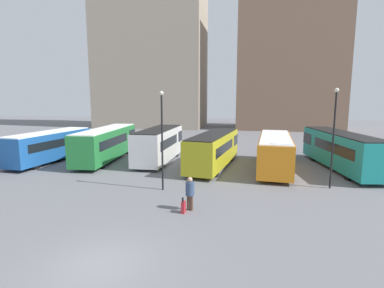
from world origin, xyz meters
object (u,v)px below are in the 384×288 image
lamp_post_1 (334,131)px  bus_3 (214,149)px  traveler (190,191)px  lamp_post_0 (162,134)px  bus_5 (340,149)px  suitcase (183,207)px  bus_2 (159,144)px  bus_4 (275,151)px  bus_0 (50,145)px  bus_1 (107,143)px

lamp_post_1 → bus_3: bearing=149.1°
traveler → lamp_post_0: lamp_post_0 is taller
bus_5 → traveler: (-10.94, -11.72, -0.61)m
bus_3 → suitcase: (-0.46, -11.05, -1.30)m
bus_2 → bus_4: (10.61, -1.40, -0.15)m
bus_4 → lamp_post_1: lamp_post_1 is taller
bus_5 → lamp_post_1: lamp_post_1 is taller
lamp_post_1 → bus_0: bearing=169.1°
traveler → suitcase: (-0.27, -0.44, -0.79)m
bus_1 → bus_4: bus_1 is taller
suitcase → bus_5: bearing=-39.8°
bus_4 → suitcase: bus_4 is taller
bus_5 → suitcase: 16.60m
bus_2 → bus_3: bearing=-104.1°
lamp_post_0 → lamp_post_1: size_ratio=0.97×
bus_4 → traveler: bus_4 is taller
lamp_post_0 → lamp_post_1: 11.27m
bus_1 → suitcase: bus_1 is taller
bus_4 → bus_5: 5.64m
lamp_post_1 → bus_5: bearing=69.2°
bus_2 → traveler: 13.12m
lamp_post_0 → bus_0: bearing=152.1°
lamp_post_1 → bus_2: bearing=155.0°
bus_5 → traveler: bus_5 is taller
bus_5 → suitcase: bearing=128.7°
bus_1 → bus_3: size_ratio=1.10×
bus_2 → bus_4: 10.71m
bus_5 → bus_4: bearing=92.6°
bus_2 → bus_3: (5.40, -1.41, -0.09)m
bus_4 → lamp_post_0: lamp_post_0 is taller
lamp_post_1 → bus_1: bearing=161.7°
bus_5 → bus_3: bearing=87.3°
bus_4 → bus_5: (5.53, 1.10, 0.15)m
bus_1 → bus_5: size_ratio=0.97×
bus_3 → suitcase: bearing=-173.9°
bus_1 → lamp_post_1: size_ratio=1.69×
bus_1 → bus_3: bus_1 is taller
bus_2 → suitcase: (4.93, -12.46, -1.39)m
bus_5 → lamp_post_0: bearing=113.6°
bus_1 → lamp_post_0: lamp_post_0 is taller
bus_3 → traveler: 10.63m
bus_3 → bus_5: size_ratio=0.88×
bus_5 → lamp_post_1: 6.92m
bus_5 → traveler: 16.05m
traveler → suitcase: traveler is taller
bus_5 → lamp_post_1: size_ratio=1.74×
traveler → bus_4: bearing=-24.1°
traveler → lamp_post_1: size_ratio=0.28×
bus_1 → traveler: bearing=-142.7°
suitcase → lamp_post_1: size_ratio=0.13×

